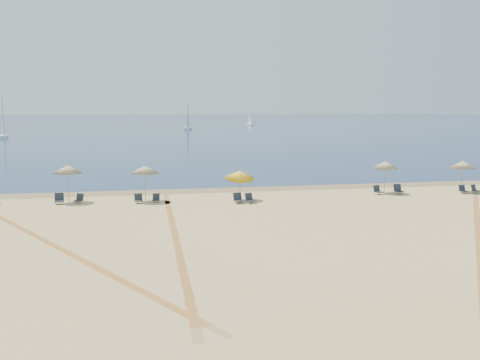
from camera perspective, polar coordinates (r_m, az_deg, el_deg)
The scene contains 22 objects.
ground at distance 20.56m, azimuth 10.77°, elevation -11.07°, with size 160.00×160.00×0.00m, color tan.
ocean at distance 243.25m, azimuth -9.20°, elevation 6.14°, with size 500.00×500.00×0.00m, color #0C2151.
wet_sand at distance 43.19m, azimuth -1.00°, elevation -1.00°, with size 500.00×500.00×0.00m, color olive.
umbrella_1 at distance 38.96m, azimuth -17.71°, elevation 1.10°, with size 2.01×2.01×2.65m.
umbrella_2 at distance 38.10m, azimuth -10.03°, elevation 1.09°, with size 2.04×2.05×2.57m.
umbrella_3 at distance 37.97m, azimuth -0.04°, elevation 0.58°, with size 2.05×2.12×2.33m.
umbrella_4 at distance 42.60m, azimuth 15.05°, elevation 1.56°, with size 1.99×1.99×2.52m.
umbrella_5 at distance 45.03m, azimuth 22.43°, elevation 1.53°, with size 1.97×1.97×2.50m.
chair_2 at distance 38.79m, azimuth -18.53°, elevation -1.93°, with size 0.67×0.76×0.73m.
chair_3 at distance 38.84m, azimuth -16.61°, elevation -1.91°, with size 0.72×0.76×0.62m.
chair_4 at distance 37.75m, azimuth -10.65°, elevation -1.98°, with size 0.60×0.68×0.64m.
chair_5 at distance 37.93m, azimuth -8.86°, elevation -1.93°, with size 0.59×0.66×0.59m.
chair_6 at distance 37.08m, azimuth -0.20°, elevation -1.98°, with size 0.70×0.78×0.70m.
chair_7 at distance 37.16m, azimuth 1.05°, elevation -1.98°, with size 0.77×0.82×0.68m.
chair_8 at distance 42.14m, azimuth 14.33°, elevation -1.06°, with size 0.70×0.77×0.67m.
chair_9 at distance 42.81m, azimuth 16.35°, elevation -0.97°, with size 0.62×0.72×0.72m.
chair_10 at distance 44.65m, azimuth 22.45°, elevation -0.95°, with size 0.55×0.63×0.63m.
chair_11 at distance 45.22m, azimuth 23.55°, elevation -0.90°, with size 0.72×0.76×0.63m.
sailboat_0 at distance 190.18m, azimuth 1.03°, elevation 6.38°, with size 2.05×4.40×6.35m.
sailboat_1 at distance 154.51m, azimuth -5.51°, elevation 6.21°, with size 2.93×5.60×8.10m.
sailboat_2 at distance 124.14m, azimuth -23.66°, elevation 5.25°, with size 2.32×5.72×8.28m.
tire_tracks at distance 28.08m, azimuth -0.59°, elevation -5.80°, with size 60.74×42.27×0.00m.
Camera 1 is at (-7.31, -18.05, 6.60)m, focal length 40.45 mm.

